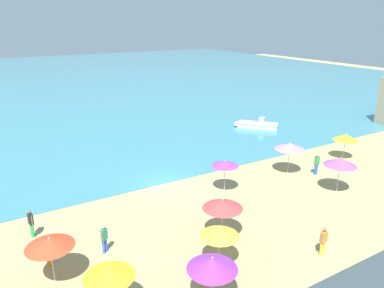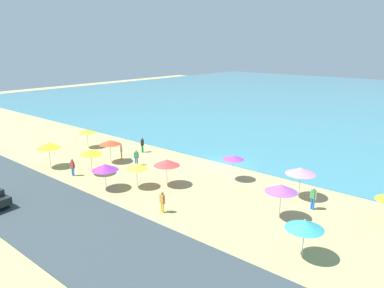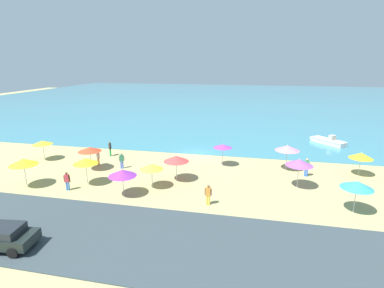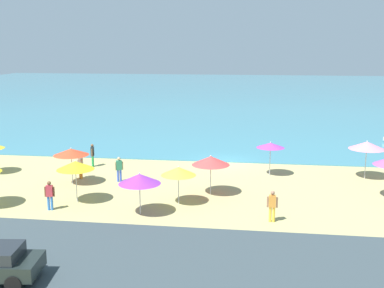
{
  "view_description": "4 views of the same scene",
  "coord_description": "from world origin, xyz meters",
  "px_view_note": "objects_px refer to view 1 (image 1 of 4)",
  "views": [
    {
      "loc": [
        -11.52,
        -23.69,
        12.13
      ],
      "look_at": [
        4.31,
        2.9,
        1.67
      ],
      "focal_mm": 35.0,
      "sensor_mm": 36.0,
      "label": 1
    },
    {
      "loc": [
        21.63,
        -30.49,
        12.23
      ],
      "look_at": [
        -2.86,
        -1.93,
        2.06
      ],
      "focal_mm": 35.0,
      "sensor_mm": 36.0,
      "label": 2
    },
    {
      "loc": [
        6.46,
        -33.26,
        10.65
      ],
      "look_at": [
        -0.09,
        -2.55,
        1.98
      ],
      "focal_mm": 28.0,
      "sensor_mm": 36.0,
      "label": 3
    },
    {
      "loc": [
        2.44,
        -36.45,
        9.03
      ],
      "look_at": [
        -2.22,
        -2.92,
        2.0
      ],
      "focal_mm": 45.0,
      "sensor_mm": 36.0,
      "label": 4
    }
  ],
  "objects_px": {
    "beach_umbrella_5": "(346,137)",
    "skiff_nearshore": "(257,125)",
    "beach_umbrella_3": "(109,272)",
    "bather_0": "(317,163)",
    "beach_umbrella_1": "(223,204)",
    "bather_1": "(104,237)",
    "bather_3": "(48,249)",
    "beach_umbrella_8": "(50,243)",
    "beach_umbrella_7": "(219,232)",
    "beach_umbrella_11": "(290,146)",
    "beach_umbrella_9": "(225,164)",
    "bather_5": "(31,222)",
    "beach_umbrella_6": "(340,162)",
    "beach_umbrella_0": "(212,263)",
    "bather_2": "(323,240)"
  },
  "relations": [
    {
      "from": "bather_0",
      "to": "bather_5",
      "type": "relative_size",
      "value": 1.04
    },
    {
      "from": "bather_1",
      "to": "bather_3",
      "type": "relative_size",
      "value": 0.97
    },
    {
      "from": "beach_umbrella_5",
      "to": "bather_0",
      "type": "bearing_deg",
      "value": -165.63
    },
    {
      "from": "beach_umbrella_8",
      "to": "beach_umbrella_11",
      "type": "xyz_separation_m",
      "value": [
        19.34,
        4.05,
        0.15
      ]
    },
    {
      "from": "beach_umbrella_1",
      "to": "beach_umbrella_7",
      "type": "height_order",
      "value": "beach_umbrella_1"
    },
    {
      "from": "beach_umbrella_8",
      "to": "bather_3",
      "type": "xyz_separation_m",
      "value": [
        0.05,
        1.38,
        -1.2
      ]
    },
    {
      "from": "beach_umbrella_8",
      "to": "bather_1",
      "type": "bearing_deg",
      "value": 20.2
    },
    {
      "from": "beach_umbrella_9",
      "to": "beach_umbrella_0",
      "type": "bearing_deg",
      "value": -128.34
    },
    {
      "from": "beach_umbrella_7",
      "to": "beach_umbrella_8",
      "type": "relative_size",
      "value": 0.92
    },
    {
      "from": "beach_umbrella_7",
      "to": "bather_0",
      "type": "height_order",
      "value": "beach_umbrella_7"
    },
    {
      "from": "beach_umbrella_5",
      "to": "beach_umbrella_9",
      "type": "height_order",
      "value": "beach_umbrella_9"
    },
    {
      "from": "beach_umbrella_1",
      "to": "bather_5",
      "type": "distance_m",
      "value": 11.09
    },
    {
      "from": "beach_umbrella_1",
      "to": "skiff_nearshore",
      "type": "distance_m",
      "value": 23.35
    },
    {
      "from": "bather_5",
      "to": "bather_2",
      "type": "bearing_deg",
      "value": -36.91
    },
    {
      "from": "bather_0",
      "to": "bather_5",
      "type": "height_order",
      "value": "bather_0"
    },
    {
      "from": "beach_umbrella_5",
      "to": "bather_2",
      "type": "xyz_separation_m",
      "value": [
        -13.26,
        -9.1,
        -1.07
      ]
    },
    {
      "from": "beach_umbrella_3",
      "to": "beach_umbrella_6",
      "type": "distance_m",
      "value": 18.53
    },
    {
      "from": "beach_umbrella_5",
      "to": "beach_umbrella_6",
      "type": "relative_size",
      "value": 0.88
    },
    {
      "from": "beach_umbrella_11",
      "to": "beach_umbrella_1",
      "type": "bearing_deg",
      "value": -153.76
    },
    {
      "from": "beach_umbrella_8",
      "to": "bather_5",
      "type": "xyz_separation_m",
      "value": [
        -0.26,
        4.7,
        -1.2
      ]
    },
    {
      "from": "bather_3",
      "to": "skiff_nearshore",
      "type": "bearing_deg",
      "value": 28.73
    },
    {
      "from": "beach_umbrella_11",
      "to": "bather_1",
      "type": "relative_size",
      "value": 1.58
    },
    {
      "from": "beach_umbrella_1",
      "to": "beach_umbrella_3",
      "type": "distance_m",
      "value": 7.98
    },
    {
      "from": "beach_umbrella_5",
      "to": "bather_3",
      "type": "bearing_deg",
      "value": -174.34
    },
    {
      "from": "beach_umbrella_1",
      "to": "bather_3",
      "type": "xyz_separation_m",
      "value": [
        -9.17,
        2.32,
        -1.16
      ]
    },
    {
      "from": "beach_umbrella_9",
      "to": "beach_umbrella_11",
      "type": "xyz_separation_m",
      "value": [
        6.45,
        0.08,
        0.16
      ]
    },
    {
      "from": "beach_umbrella_6",
      "to": "beach_umbrella_11",
      "type": "bearing_deg",
      "value": 97.59
    },
    {
      "from": "beach_umbrella_6",
      "to": "beach_umbrella_11",
      "type": "relative_size",
      "value": 1.01
    },
    {
      "from": "bather_0",
      "to": "bather_1",
      "type": "relative_size",
      "value": 1.07
    },
    {
      "from": "beach_umbrella_6",
      "to": "beach_umbrella_8",
      "type": "relative_size",
      "value": 1.09
    },
    {
      "from": "beach_umbrella_9",
      "to": "skiff_nearshore",
      "type": "height_order",
      "value": "beach_umbrella_9"
    },
    {
      "from": "bather_1",
      "to": "bather_3",
      "type": "xyz_separation_m",
      "value": [
        -2.82,
        0.33,
        0.03
      ]
    },
    {
      "from": "bather_0",
      "to": "skiff_nearshore",
      "type": "xyz_separation_m",
      "value": [
        4.66,
        12.79,
        -0.61
      ]
    },
    {
      "from": "beach_umbrella_6",
      "to": "bather_5",
      "type": "xyz_separation_m",
      "value": [
        -20.19,
        5.06,
        -1.37
      ]
    },
    {
      "from": "bather_1",
      "to": "bather_2",
      "type": "relative_size",
      "value": 1.0
    },
    {
      "from": "beach_umbrella_3",
      "to": "bather_0",
      "type": "height_order",
      "value": "beach_umbrella_3"
    },
    {
      "from": "beach_umbrella_8",
      "to": "beach_umbrella_0",
      "type": "bearing_deg",
      "value": -40.66
    },
    {
      "from": "beach_umbrella_3",
      "to": "bather_2",
      "type": "bearing_deg",
      "value": -8.22
    },
    {
      "from": "beach_umbrella_7",
      "to": "beach_umbrella_9",
      "type": "relative_size",
      "value": 0.94
    },
    {
      "from": "beach_umbrella_0",
      "to": "bather_3",
      "type": "bearing_deg",
      "value": 132.11
    },
    {
      "from": "beach_umbrella_7",
      "to": "bather_1",
      "type": "height_order",
      "value": "beach_umbrella_7"
    },
    {
      "from": "beach_umbrella_5",
      "to": "skiff_nearshore",
      "type": "distance_m",
      "value": 11.62
    },
    {
      "from": "beach_umbrella_7",
      "to": "beach_umbrella_11",
      "type": "height_order",
      "value": "beach_umbrella_11"
    },
    {
      "from": "beach_umbrella_5",
      "to": "beach_umbrella_3",
      "type": "bearing_deg",
      "value": -162.96
    },
    {
      "from": "beach_umbrella_0",
      "to": "bather_1",
      "type": "xyz_separation_m",
      "value": [
        -2.94,
        6.04,
        -1.05
      ]
    },
    {
      "from": "beach_umbrella_9",
      "to": "bather_3",
      "type": "xyz_separation_m",
      "value": [
        -12.84,
        -2.59,
        -1.19
      ]
    },
    {
      "from": "beach_umbrella_11",
      "to": "bather_3",
      "type": "height_order",
      "value": "beach_umbrella_11"
    },
    {
      "from": "beach_umbrella_0",
      "to": "beach_umbrella_7",
      "type": "distance_m",
      "value": 2.67
    },
    {
      "from": "bather_1",
      "to": "skiff_nearshore",
      "type": "xyz_separation_m",
      "value": [
        22.88,
        14.41,
        -0.53
      ]
    },
    {
      "from": "bather_1",
      "to": "beach_umbrella_3",
      "type": "bearing_deg",
      "value": -104.71
    }
  ]
}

